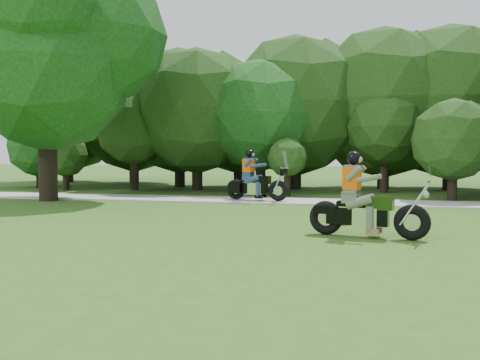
# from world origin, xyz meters

# --- Properties ---
(ground) EXTENTS (100.00, 100.00, 0.00)m
(ground) POSITION_xyz_m (0.00, 0.00, 0.00)
(ground) COLOR #345719
(ground) RESTS_ON ground
(walkway) EXTENTS (60.00, 2.20, 0.06)m
(walkway) POSITION_xyz_m (0.00, 8.00, 0.03)
(walkway) COLOR #A7A7A2
(walkway) RESTS_ON ground
(tree_line) EXTENTS (40.06, 12.15, 7.88)m
(tree_line) POSITION_xyz_m (-0.07, 14.98, 3.80)
(tree_line) COLOR black
(tree_line) RESTS_ON ground
(big_tree_west) EXTENTS (8.64, 6.56, 9.96)m
(big_tree_west) POSITION_xyz_m (-10.54, 6.85, 5.76)
(big_tree_west) COLOR black
(big_tree_west) RESTS_ON ground
(chopper_motorcycle) EXTENTS (2.62, 0.98, 1.88)m
(chopper_motorcycle) POSITION_xyz_m (0.95, 0.54, 0.70)
(chopper_motorcycle) COLOR black
(chopper_motorcycle) RESTS_ON ground
(touring_motorcycle) EXTENTS (2.42, 1.04, 1.86)m
(touring_motorcycle) POSITION_xyz_m (-2.94, 7.81, 0.73)
(touring_motorcycle) COLOR black
(touring_motorcycle) RESTS_ON walkway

